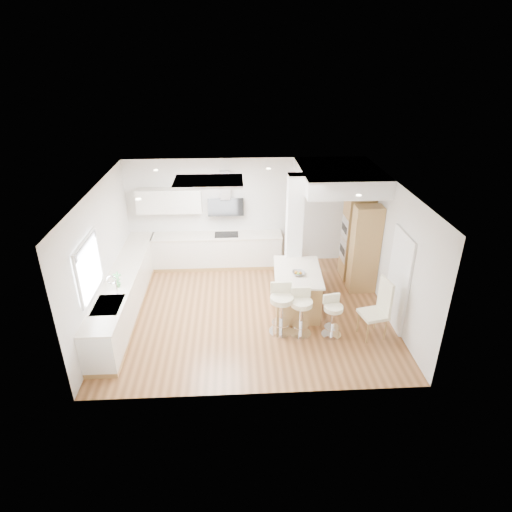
{
  "coord_description": "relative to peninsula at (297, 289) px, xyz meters",
  "views": [
    {
      "loc": [
        -0.3,
        -7.92,
        5.23
      ],
      "look_at": [
        0.16,
        0.4,
        1.15
      ],
      "focal_mm": 30.0,
      "sensor_mm": 36.0,
      "label": 1
    }
  ],
  "objects": [
    {
      "name": "wall_back",
      "position": [
        -1.04,
        2.4,
        0.94
      ],
      "size": [
        6.0,
        0.04,
        2.8
      ],
      "primitive_type": "cube",
      "color": "silver",
      "rests_on": "ground"
    },
    {
      "name": "peninsula",
      "position": [
        0.0,
        0.0,
        0.0
      ],
      "size": [
        1.1,
        1.57,
        0.99
      ],
      "rotation": [
        0.0,
        0.0,
        -0.07
      ],
      "color": "#B2884C",
      "rests_on": "ground"
    },
    {
      "name": "ground",
      "position": [
        -1.04,
        -0.1,
        -0.46
      ],
      "size": [
        6.0,
        6.0,
        0.0
      ],
      "primitive_type": "plane",
      "color": "#966137",
      "rests_on": "ground"
    },
    {
      "name": "window_left",
      "position": [
        -3.99,
        -1.0,
        1.23
      ],
      "size": [
        0.06,
        1.28,
        1.07
      ],
      "color": "white",
      "rests_on": "ground"
    },
    {
      "name": "wall_left",
      "position": [
        -4.04,
        -0.1,
        0.94
      ],
      "size": [
        0.04,
        5.0,
        2.8
      ],
      "primitive_type": "cube",
      "color": "silver",
      "rests_on": "ground"
    },
    {
      "name": "ceiling",
      "position": [
        -1.04,
        -0.1,
        -0.46
      ],
      "size": [
        6.0,
        5.0,
        0.02
      ],
      "primitive_type": "cube",
      "color": "white",
      "rests_on": "ground"
    },
    {
      "name": "counter_back",
      "position": [
        -1.95,
        2.12,
        0.23
      ],
      "size": [
        3.62,
        0.63,
        2.5
      ],
      "color": "#B2884C",
      "rests_on": "ground"
    },
    {
      "name": "wall_right",
      "position": [
        1.96,
        -0.1,
        0.94
      ],
      "size": [
        0.04,
        5.0,
        2.8
      ],
      "primitive_type": "cube",
      "color": "silver",
      "rests_on": "ground"
    },
    {
      "name": "dining_chair",
      "position": [
        1.46,
        -1.09,
        0.2
      ],
      "size": [
        0.58,
        0.58,
        1.25
      ],
      "rotation": [
        0.0,
        0.0,
        0.22
      ],
      "color": "#F2ECC5",
      "rests_on": "ground"
    },
    {
      "name": "bar_stool_b",
      "position": [
        -0.05,
        -0.97,
        0.1
      ],
      "size": [
        0.45,
        0.45,
        1.0
      ],
      "rotation": [
        0.0,
        0.0,
        0.0
      ],
      "color": "white",
      "rests_on": "ground"
    },
    {
      "name": "skylight",
      "position": [
        -1.83,
        0.5,
        2.31
      ],
      "size": [
        4.1,
        2.1,
        0.06
      ],
      "color": "white",
      "rests_on": "ground"
    },
    {
      "name": "pillar",
      "position": [
        0.01,
        0.85,
        0.94
      ],
      "size": [
        0.35,
        0.35,
        2.8
      ],
      "color": "white",
      "rests_on": "ground"
    },
    {
      "name": "counter_left",
      "position": [
        -3.74,
        0.13,
        -0.0
      ],
      "size": [
        0.63,
        4.5,
        1.35
      ],
      "color": "#B2884C",
      "rests_on": "ground"
    },
    {
      "name": "doorway_right",
      "position": [
        1.94,
        -0.7,
        0.54
      ],
      "size": [
        0.05,
        1.0,
        2.1
      ],
      "color": "#403832",
      "rests_on": "ground"
    },
    {
      "name": "soffit",
      "position": [
        1.06,
        1.3,
        2.14
      ],
      "size": [
        1.78,
        2.2,
        0.4
      ],
      "color": "white",
      "rests_on": "ground"
    },
    {
      "name": "oven_column",
      "position": [
        1.64,
        1.13,
        0.59
      ],
      "size": [
        0.63,
        1.21,
        2.1
      ],
      "color": "#B2884C",
      "rests_on": "ground"
    },
    {
      "name": "bar_stool_a",
      "position": [
        -0.44,
        -0.89,
        0.14
      ],
      "size": [
        0.49,
        0.49,
        1.08
      ],
      "rotation": [
        0.0,
        0.0,
        0.01
      ],
      "color": "white",
      "rests_on": "ground"
    },
    {
      "name": "bar_stool_c",
      "position": [
        0.56,
        -1.04,
        0.03
      ],
      "size": [
        0.46,
        0.46,
        0.88
      ],
      "rotation": [
        0.0,
        0.0,
        0.18
      ],
      "color": "white",
      "rests_on": "ground"
    }
  ]
}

